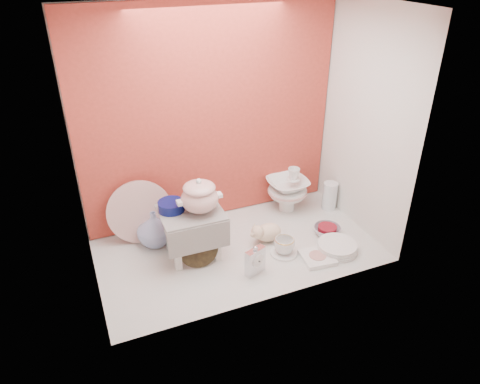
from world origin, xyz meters
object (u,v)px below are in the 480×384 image
object	(u,v)px
floral_platter	(140,212)
gold_rim_teacup	(284,245)
porcelain_tower	(287,189)
blue_white_vase	(154,228)
dinner_plate_stack	(337,247)
mantel_clock	(255,260)
crystal_bowl	(327,231)
soup_tureen	(199,195)
plush_pig	(268,232)
step_stool	(192,233)

from	to	relation	value
floral_platter	gold_rim_teacup	distance (m)	0.97
gold_rim_teacup	porcelain_tower	distance (m)	0.58
blue_white_vase	dinner_plate_stack	distance (m)	1.21
mantel_clock	dinner_plate_stack	size ratio (longest dim) A/B	0.73
dinner_plate_stack	crystal_bowl	distance (m)	0.20
blue_white_vase	mantel_clock	bearing A→B (deg)	-47.60
gold_rim_teacup	crystal_bowl	bearing A→B (deg)	12.28
porcelain_tower	mantel_clock	bearing A→B (deg)	-131.75
blue_white_vase	crystal_bowl	bearing A→B (deg)	-17.22
soup_tureen	porcelain_tower	xyz separation A→B (m)	(0.77, 0.30, -0.27)
blue_white_vase	porcelain_tower	bearing A→B (deg)	3.47
blue_white_vase	soup_tureen	bearing A→B (deg)	-43.22
floral_platter	plush_pig	bearing A→B (deg)	-24.01
floral_platter	dinner_plate_stack	size ratio (longest dim) A/B	1.62
soup_tureen	gold_rim_teacup	bearing A→B (deg)	-21.64
crystal_bowl	step_stool	bearing A→B (deg)	171.50
step_stool	plush_pig	size ratio (longest dim) A/B	1.67
mantel_clock	porcelain_tower	xyz separation A→B (m)	(0.53, 0.60, 0.07)
blue_white_vase	porcelain_tower	size ratio (longest dim) A/B	0.72
step_stool	porcelain_tower	distance (m)	0.87
step_stool	porcelain_tower	xyz separation A→B (m)	(0.82, 0.27, 0.01)
soup_tureen	crystal_bowl	distance (m)	0.97
soup_tureen	crystal_bowl	xyz separation A→B (m)	(0.87, -0.11, -0.41)
gold_rim_teacup	dinner_plate_stack	size ratio (longest dim) A/B	0.50
floral_platter	crystal_bowl	distance (m)	1.28
blue_white_vase	plush_pig	xyz separation A→B (m)	(0.71, -0.26, -0.05)
floral_platter	porcelain_tower	size ratio (longest dim) A/B	1.28
plush_pig	crystal_bowl	world-z (taller)	plush_pig
gold_rim_teacup	plush_pig	bearing A→B (deg)	99.68
floral_platter	dinner_plate_stack	distance (m)	1.32
mantel_clock	blue_white_vase	bearing A→B (deg)	112.14
step_stool	blue_white_vase	bearing A→B (deg)	134.20
step_stool	floral_platter	xyz separation A→B (m)	(-0.27, 0.30, 0.05)
floral_platter	plush_pig	size ratio (longest dim) A/B	1.87
gold_rim_teacup	dinner_plate_stack	xyz separation A→B (m)	(0.33, -0.11, -0.04)
floral_platter	mantel_clock	distance (m)	0.84
mantel_clock	soup_tureen	bearing A→B (deg)	108.23
soup_tureen	mantel_clock	size ratio (longest dim) A/B	1.39
plush_pig	gold_rim_teacup	bearing A→B (deg)	-66.01
floral_platter	plush_pig	xyz separation A→B (m)	(0.78, -0.35, -0.15)
step_stool	mantel_clock	world-z (taller)	step_stool
porcelain_tower	step_stool	bearing A→B (deg)	-161.75
soup_tureen	plush_pig	world-z (taller)	soup_tureen
soup_tureen	mantel_clock	distance (m)	0.51
step_stool	gold_rim_teacup	world-z (taller)	step_stool
blue_white_vase	plush_pig	world-z (taller)	blue_white_vase
plush_pig	porcelain_tower	world-z (taller)	porcelain_tower
plush_pig	porcelain_tower	size ratio (longest dim) A/B	0.68
step_stool	soup_tureen	xyz separation A→B (m)	(0.05, -0.03, 0.28)
floral_platter	soup_tureen	bearing A→B (deg)	-45.70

